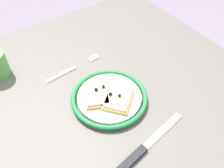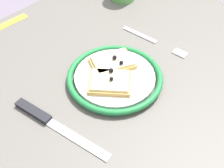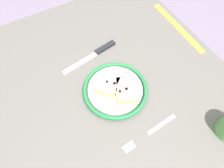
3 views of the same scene
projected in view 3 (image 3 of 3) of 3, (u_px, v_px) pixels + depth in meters
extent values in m
plane|color=slate|center=(109.00, 146.00, 1.35)|extent=(6.00, 6.00, 0.00)
cube|color=#5B5651|center=(107.00, 95.00, 0.72)|extent=(1.03, 0.91, 0.03)
cylinder|color=#4C4742|center=(127.00, 42.00, 1.35)|extent=(0.05, 0.05, 0.72)
cylinder|color=#4C4742|center=(8.00, 94.00, 1.15)|extent=(0.05, 0.05, 0.72)
cylinder|color=white|center=(115.00, 90.00, 0.71)|extent=(0.19, 0.19, 0.02)
torus|color=#1E7238|center=(115.00, 89.00, 0.70)|extent=(0.23, 0.23, 0.01)
cube|color=tan|center=(126.00, 90.00, 0.69)|extent=(0.12, 0.11, 0.01)
cube|color=beige|center=(126.00, 88.00, 0.69)|extent=(0.11, 0.10, 0.01)
sphere|color=black|center=(120.00, 91.00, 0.67)|extent=(0.01, 0.01, 0.01)
sphere|color=black|center=(127.00, 89.00, 0.68)|extent=(0.01, 0.01, 0.01)
cube|color=tan|center=(108.00, 83.00, 0.71)|extent=(0.12, 0.12, 0.01)
cube|color=beige|center=(108.00, 82.00, 0.70)|extent=(0.10, 0.11, 0.01)
sphere|color=black|center=(115.00, 84.00, 0.68)|extent=(0.01, 0.01, 0.01)
sphere|color=black|center=(107.00, 81.00, 0.69)|extent=(0.01, 0.01, 0.01)
cube|color=silver|center=(80.00, 63.00, 0.77)|extent=(0.04, 0.15, 0.00)
cube|color=black|center=(105.00, 47.00, 0.81)|extent=(0.03, 0.09, 0.01)
cube|color=silver|center=(161.00, 124.00, 0.65)|extent=(0.02, 0.11, 0.00)
cube|color=silver|center=(129.00, 147.00, 0.61)|extent=(0.02, 0.04, 0.00)
cube|color=yellow|center=(178.00, 27.00, 0.87)|extent=(0.32, 0.03, 0.00)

